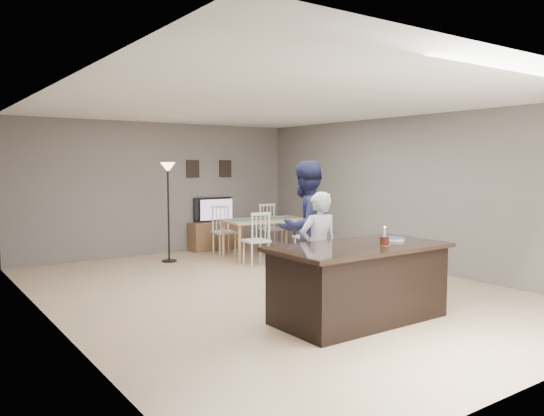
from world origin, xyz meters
TOP-DOWN VIEW (x-y plane):
  - floor at (0.00, 0.00)m, footprint 8.00×8.00m
  - room_shell at (0.00, 0.00)m, footprint 8.00×8.00m
  - kitchen_island at (0.00, -1.80)m, footprint 2.15×1.10m
  - tv_console at (1.20, 3.77)m, footprint 1.20×0.40m
  - television at (1.20, 3.84)m, footprint 0.91×0.12m
  - tv_screen_glow at (1.20, 3.76)m, footprint 0.78×0.00m
  - picture_frames at (1.15, 3.98)m, footprint 1.10×0.02m
  - doorway at (-2.99, -2.30)m, footprint 0.00×2.10m
  - woman at (0.07, -0.98)m, footprint 0.59×0.43m
  - man at (0.27, -0.45)m, footprint 1.02×0.85m
  - birthday_cake at (0.22, -1.99)m, footprint 0.15×0.15m
  - plate_stack at (0.61, -1.80)m, footprint 0.24×0.24m
  - dining_table at (1.52, 2.40)m, footprint 1.71×1.97m
  - floor_lamp at (-0.25, 3.01)m, footprint 0.28×0.28m

SIDE VIEW (x-z plane):
  - floor at x=0.00m, z-range 0.00..0.00m
  - tv_console at x=1.20m, z-range 0.00..0.60m
  - kitchen_island at x=0.00m, z-range 0.00..0.90m
  - dining_table at x=1.52m, z-range 0.14..1.12m
  - woman at x=0.07m, z-range 0.00..1.49m
  - television at x=1.20m, z-range 0.60..1.13m
  - tv_screen_glow at x=1.20m, z-range 0.48..1.26m
  - plate_stack at x=0.61m, z-range 0.90..0.94m
  - man at x=0.27m, z-range 0.00..1.90m
  - birthday_cake at x=0.22m, z-range 0.84..1.07m
  - doorway at x=-2.99m, z-range -0.07..2.58m
  - floor_lamp at x=-0.25m, z-range 0.52..2.40m
  - room_shell at x=0.00m, z-range -2.32..5.68m
  - picture_frames at x=1.15m, z-range 1.56..1.94m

